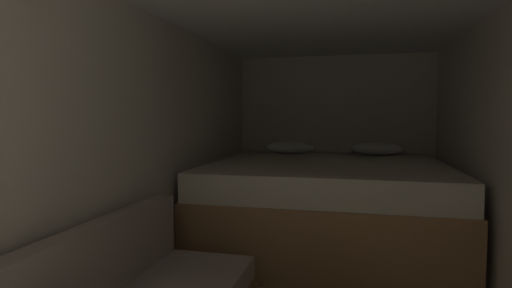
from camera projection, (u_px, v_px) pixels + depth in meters
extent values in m
cube|color=beige|center=(334.00, 138.00, 4.94)|extent=(2.38, 0.05, 1.96)
cube|color=beige|center=(127.00, 158.00, 2.62)|extent=(0.05, 5.30, 1.96)
cube|color=#9E7247|center=(327.00, 217.00, 3.90)|extent=(2.16, 2.09, 0.58)
cube|color=beige|center=(328.00, 175.00, 3.87)|extent=(2.12, 2.05, 0.23)
ellipsoid|color=white|center=(290.00, 147.00, 4.78)|extent=(0.56, 0.33, 0.14)
ellipsoid|color=white|center=(377.00, 149.00, 4.55)|extent=(0.56, 0.33, 0.14)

